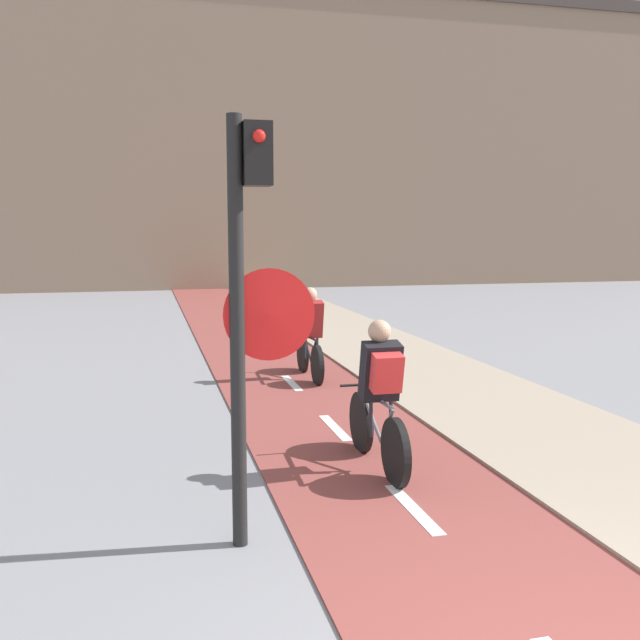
{
  "coord_description": "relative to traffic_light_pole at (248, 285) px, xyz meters",
  "views": [
    {
      "loc": [
        -2.11,
        -2.32,
        2.33
      ],
      "look_at": [
        0.0,
        6.22,
        1.2
      ],
      "focal_mm": 40.0,
      "sensor_mm": 36.0,
      "label": 1
    }
  ],
  "objects": [
    {
      "name": "building_row_background",
      "position": [
        1.39,
        25.18,
        4.08
      ],
      "size": [
        60.0,
        5.2,
        12.0
      ],
      "color": "#89705B",
      "rests_on": "ground_plane"
    },
    {
      "name": "traffic_light_pole",
      "position": [
        0.0,
        0.0,
        0.0
      ],
      "size": [
        0.67,
        0.25,
        3.11
      ],
      "color": "black",
      "rests_on": "ground_plane"
    },
    {
      "name": "cyclist_near",
      "position": [
        1.44,
        1.32,
        -1.22
      ],
      "size": [
        0.46,
        1.69,
        1.47
      ],
      "color": "black",
      "rests_on": "ground_plane"
    },
    {
      "name": "cyclist_far",
      "position": [
        1.75,
        5.61,
        -1.27
      ],
      "size": [
        0.46,
        1.62,
        1.44
      ],
      "color": "black",
      "rests_on": "ground_plane"
    }
  ]
}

